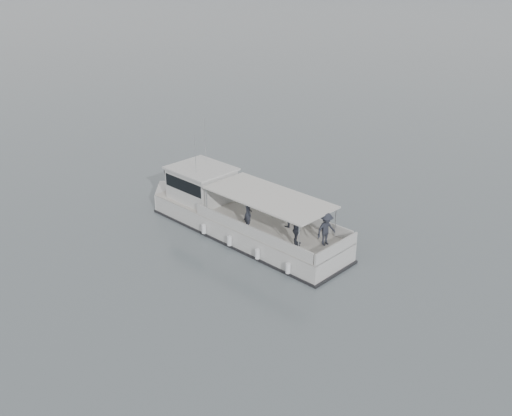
% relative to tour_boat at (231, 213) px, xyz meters
% --- Properties ---
extents(ground, '(1400.00, 1400.00, 0.00)m').
position_rel_tour_boat_xyz_m(ground, '(-2.17, -2.66, -0.88)').
color(ground, slate).
rests_on(ground, ground).
extents(tour_boat, '(12.32, 7.60, 5.38)m').
position_rel_tour_boat_xyz_m(tour_boat, '(0.00, 0.00, 0.00)').
color(tour_boat, silver).
rests_on(tour_boat, ground).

